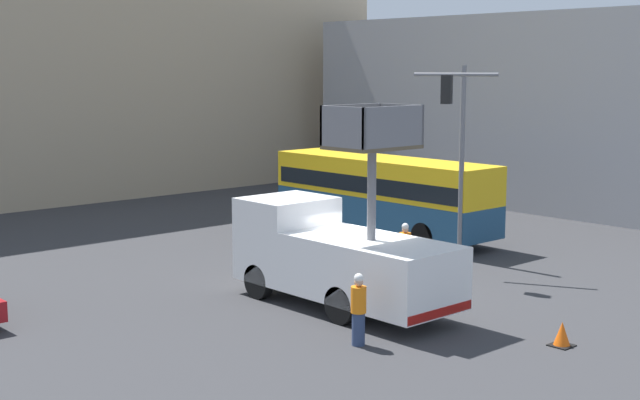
{
  "coord_description": "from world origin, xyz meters",
  "views": [
    {
      "loc": [
        -17.92,
        -17.58,
        6.73
      ],
      "look_at": [
        -1.16,
        0.94,
        2.96
      ],
      "focal_mm": 50.0,
      "sensor_mm": 36.0,
      "label": 1
    }
  ],
  "objects_px": {
    "traffic_light_pole": "(457,134)",
    "road_worker_directing": "(405,250)",
    "utility_truck": "(338,254)",
    "road_worker_near_truck": "(358,310)",
    "city_bus": "(383,190)",
    "traffic_cone_near_truck": "(562,335)"
  },
  "relations": [
    {
      "from": "traffic_light_pole",
      "to": "road_worker_directing",
      "type": "xyz_separation_m",
      "value": [
        -2.5,
        0.0,
        -3.61
      ]
    },
    {
      "from": "traffic_light_pole",
      "to": "road_worker_directing",
      "type": "bearing_deg",
      "value": 179.94
    },
    {
      "from": "utility_truck",
      "to": "road_worker_near_truck",
      "type": "bearing_deg",
      "value": -125.06
    },
    {
      "from": "road_worker_directing",
      "to": "city_bus",
      "type": "bearing_deg",
      "value": 124.04
    },
    {
      "from": "road_worker_directing",
      "to": "traffic_cone_near_truck",
      "type": "distance_m",
      "value": 7.92
    },
    {
      "from": "utility_truck",
      "to": "road_worker_directing",
      "type": "bearing_deg",
      "value": 16.43
    },
    {
      "from": "utility_truck",
      "to": "road_worker_directing",
      "type": "xyz_separation_m",
      "value": [
        4.12,
        1.22,
        -0.64
      ]
    },
    {
      "from": "traffic_light_pole",
      "to": "road_worker_near_truck",
      "type": "height_order",
      "value": "traffic_light_pole"
    },
    {
      "from": "utility_truck",
      "to": "road_worker_near_truck",
      "type": "distance_m",
      "value": 3.6
    },
    {
      "from": "traffic_light_pole",
      "to": "utility_truck",
      "type": "bearing_deg",
      "value": -169.62
    },
    {
      "from": "utility_truck",
      "to": "traffic_light_pole",
      "type": "distance_m",
      "value": 7.36
    },
    {
      "from": "traffic_light_pole",
      "to": "road_worker_directing",
      "type": "relative_size",
      "value": 3.87
    },
    {
      "from": "utility_truck",
      "to": "traffic_light_pole",
      "type": "bearing_deg",
      "value": 10.38
    },
    {
      "from": "road_worker_directing",
      "to": "traffic_light_pole",
      "type": "bearing_deg",
      "value": 74.22
    },
    {
      "from": "road_worker_near_truck",
      "to": "road_worker_directing",
      "type": "distance_m",
      "value": 7.41
    },
    {
      "from": "utility_truck",
      "to": "city_bus",
      "type": "height_order",
      "value": "utility_truck"
    },
    {
      "from": "city_bus",
      "to": "traffic_cone_near_truck",
      "type": "bearing_deg",
      "value": 168.89
    },
    {
      "from": "utility_truck",
      "to": "traffic_cone_near_truck",
      "type": "height_order",
      "value": "utility_truck"
    },
    {
      "from": "traffic_light_pole",
      "to": "city_bus",
      "type": "bearing_deg",
      "value": 69.17
    },
    {
      "from": "traffic_light_pole",
      "to": "traffic_cone_near_truck",
      "type": "bearing_deg",
      "value": -123.99
    },
    {
      "from": "utility_truck",
      "to": "traffic_cone_near_truck",
      "type": "xyz_separation_m",
      "value": [
        1.58,
        -6.27,
        -1.23
      ]
    },
    {
      "from": "utility_truck",
      "to": "city_bus",
      "type": "xyz_separation_m",
      "value": [
        8.66,
        6.58,
        0.33
      ]
    }
  ]
}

